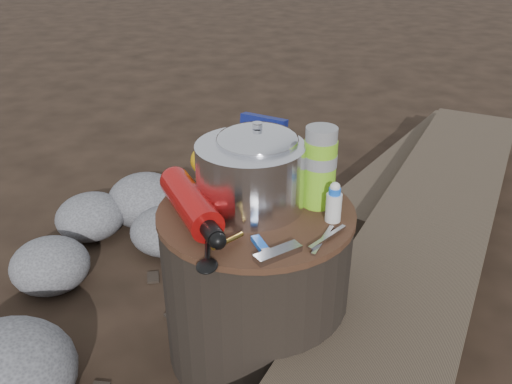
# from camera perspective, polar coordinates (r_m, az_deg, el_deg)

# --- Properties ---
(ground) EXTENTS (60.00, 60.00, 0.00)m
(ground) POSITION_cam_1_polar(r_m,az_deg,el_deg) (1.51, 0.00, -16.38)
(ground) COLOR black
(ground) RESTS_ON ground
(stump) EXTENTS (0.47, 0.47, 0.43)m
(stump) POSITION_cam_1_polar(r_m,az_deg,el_deg) (1.36, 0.00, -9.87)
(stump) COLOR black
(stump) RESTS_ON ground
(rock_ring) EXTENTS (0.50, 1.09, 0.22)m
(rock_ring) POSITION_cam_1_polar(r_m,az_deg,el_deg) (1.70, -16.49, -7.17)
(rock_ring) COLOR #5B5B60
(rock_ring) RESTS_ON ground
(log_main) EXTENTS (1.10, 2.15, 0.18)m
(log_main) POSITION_cam_1_polar(r_m,az_deg,el_deg) (1.90, 18.49, -4.09)
(log_main) COLOR #3F3428
(log_main) RESTS_ON ground
(log_small) EXTENTS (0.83, 1.28, 0.11)m
(log_small) POSITION_cam_1_polar(r_m,az_deg,el_deg) (2.46, 16.67, 2.74)
(log_small) COLOR #3F3428
(log_small) RESTS_ON ground
(foil_windscreen) EXTENTS (0.26, 0.26, 0.16)m
(foil_windscreen) POSITION_cam_1_polar(r_m,az_deg,el_deg) (1.23, -0.61, 1.81)
(foil_windscreen) COLOR silver
(foil_windscreen) RESTS_ON stump
(camping_pot) EXTENTS (0.19, 0.19, 0.19)m
(camping_pot) POSITION_cam_1_polar(r_m,az_deg,el_deg) (1.25, 0.15, 2.99)
(camping_pot) COLOR silver
(camping_pot) RESTS_ON stump
(fuel_bottle) EXTENTS (0.23, 0.31, 0.08)m
(fuel_bottle) POSITION_cam_1_polar(r_m,az_deg,el_deg) (1.21, -7.13, -1.19)
(fuel_bottle) COLOR #A70E0D
(fuel_bottle) RESTS_ON stump
(thermos) EXTENTS (0.08, 0.08, 0.19)m
(thermos) POSITION_cam_1_polar(r_m,az_deg,el_deg) (1.24, 6.93, 2.65)
(thermos) COLOR #7AC621
(thermos) RESTS_ON stump
(travel_mug) EXTENTS (0.08, 0.08, 0.12)m
(travel_mug) POSITION_cam_1_polar(r_m,az_deg,el_deg) (1.33, 6.35, 2.74)
(travel_mug) COLOR black
(travel_mug) RESTS_ON stump
(stuff_sack) EXTENTS (0.15, 0.12, 0.10)m
(stuff_sack) POSITION_cam_1_polar(r_m,az_deg,el_deg) (1.38, -4.12, 3.41)
(stuff_sack) COLOR #E2A20B
(stuff_sack) RESTS_ON stump
(food_pouch) EXTENTS (0.13, 0.07, 0.16)m
(food_pouch) POSITION_cam_1_polar(r_m,az_deg,el_deg) (1.39, 0.66, 4.98)
(food_pouch) COLOR navy
(food_pouch) RESTS_ON stump
(lighter) EXTENTS (0.05, 0.07, 0.01)m
(lighter) POSITION_cam_1_polar(r_m,az_deg,el_deg) (1.11, 0.42, -5.64)
(lighter) COLOR blue
(lighter) RESTS_ON stump
(multitool) EXTENTS (0.10, 0.09, 0.01)m
(multitool) POSITION_cam_1_polar(r_m,az_deg,el_deg) (1.08, 2.40, -6.65)
(multitool) COLOR #A8A8AC
(multitool) RESTS_ON stump
(pot_grabber) EXTENTS (0.08, 0.12, 0.01)m
(pot_grabber) POSITION_cam_1_polar(r_m,az_deg,el_deg) (1.14, 7.29, -5.08)
(pot_grabber) COLOR #A8A8AC
(pot_grabber) RESTS_ON stump
(spork) EXTENTS (0.07, 0.17, 0.01)m
(spork) POSITION_cam_1_polar(r_m,az_deg,el_deg) (1.11, -5.27, -5.62)
(spork) COLOR black
(spork) RESTS_ON stump
(squeeze_bottle) EXTENTS (0.04, 0.04, 0.09)m
(squeeze_bottle) POSITION_cam_1_polar(r_m,az_deg,el_deg) (1.20, 8.45, -1.29)
(squeeze_bottle) COLOR silver
(squeeze_bottle) RESTS_ON stump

